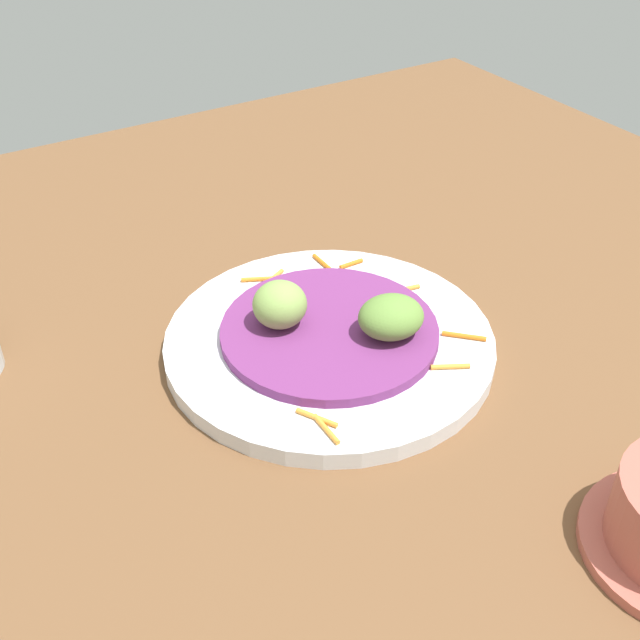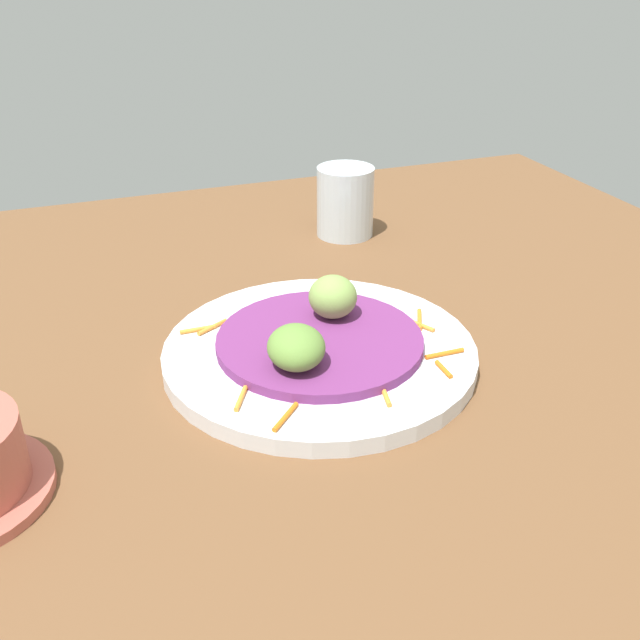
# 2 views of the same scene
# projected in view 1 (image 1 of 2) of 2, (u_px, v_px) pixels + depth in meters

# --- Properties ---
(table_surface) EXTENTS (1.10, 1.10, 0.02)m
(table_surface) POSITION_uv_depth(u_px,v_px,m) (365.00, 344.00, 0.69)
(table_surface) COLOR brown
(table_surface) RESTS_ON ground
(main_plate) EXTENTS (0.28, 0.28, 0.02)m
(main_plate) POSITION_uv_depth(u_px,v_px,m) (332.00, 345.00, 0.66)
(main_plate) COLOR silver
(main_plate) RESTS_ON table_surface
(cabbage_bed) EXTENTS (0.18, 0.18, 0.01)m
(cabbage_bed) POSITION_uv_depth(u_px,v_px,m) (332.00, 334.00, 0.65)
(cabbage_bed) COLOR #702D6B
(cabbage_bed) RESTS_ON main_plate
(carrot_garnish) EXTENTS (0.18, 0.23, 0.00)m
(carrot_garnish) POSITION_uv_depth(u_px,v_px,m) (351.00, 321.00, 0.67)
(carrot_garnish) COLOR orange
(carrot_garnish) RESTS_ON main_plate
(guac_scoop_left) EXTENTS (0.06, 0.06, 0.03)m
(guac_scoop_left) POSITION_uv_depth(u_px,v_px,m) (386.00, 319.00, 0.63)
(guac_scoop_left) COLOR olive
(guac_scoop_left) RESTS_ON cabbage_bed
(guac_scoop_center) EXTENTS (0.05, 0.05, 0.04)m
(guac_scoop_center) POSITION_uv_depth(u_px,v_px,m) (280.00, 304.00, 0.64)
(guac_scoop_center) COLOR #84A851
(guac_scoop_center) RESTS_ON cabbage_bed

